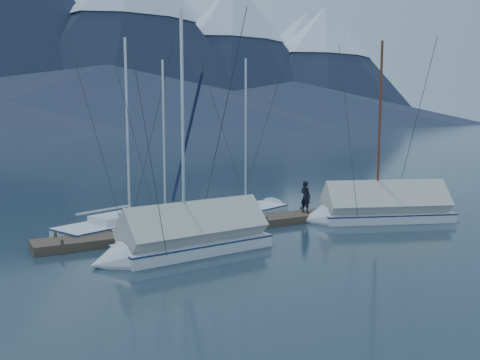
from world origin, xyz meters
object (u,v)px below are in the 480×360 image
(sailboat_open_right, at_px, (251,212))
(sailboat_covered_far, at_px, (181,241))
(sailboat_open_left, at_px, (138,223))
(person, at_px, (306,197))
(sailboat_open_mid, at_px, (173,222))
(sailboat_covered_near, at_px, (374,211))

(sailboat_open_right, height_order, sailboat_covered_far, sailboat_covered_far)
(sailboat_open_left, height_order, sailboat_covered_far, sailboat_covered_far)
(person, bearing_deg, sailboat_open_left, 59.61)
(sailboat_open_left, bearing_deg, sailboat_covered_far, -91.44)
(sailboat_open_mid, distance_m, person, 6.65)
(sailboat_open_left, bearing_deg, sailboat_open_right, -1.76)
(sailboat_open_right, xyz_separation_m, person, (1.82, -2.23, 0.97))
(sailboat_open_mid, xyz_separation_m, sailboat_open_right, (4.49, 0.36, 0.01))
(sailboat_covered_near, distance_m, person, 3.40)
(sailboat_open_right, bearing_deg, sailboat_covered_near, -42.57)
(sailboat_covered_near, bearing_deg, sailboat_open_left, 157.56)
(sailboat_open_right, xyz_separation_m, sailboat_covered_far, (-6.13, -5.21, 0.32))
(sailboat_open_left, distance_m, sailboat_open_right, 6.00)
(sailboat_open_left, distance_m, sailboat_open_mid, 1.60)
(sailboat_open_mid, height_order, person, sailboat_open_mid)
(sailboat_covered_near, distance_m, sailboat_covered_far, 10.71)
(person, bearing_deg, sailboat_covered_far, 97.31)
(sailboat_open_right, bearing_deg, sailboat_open_mid, -175.41)
(sailboat_open_left, height_order, sailboat_covered_near, sailboat_covered_near)
(sailboat_open_mid, bearing_deg, sailboat_covered_near, -22.86)
(sailboat_open_left, height_order, sailboat_open_mid, sailboat_open_left)
(sailboat_open_mid, distance_m, sailboat_covered_near, 9.80)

